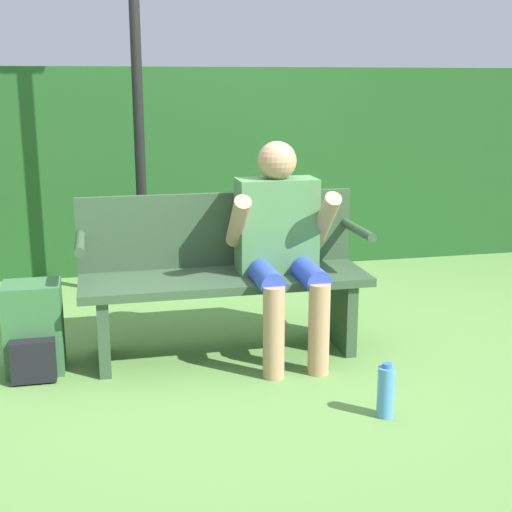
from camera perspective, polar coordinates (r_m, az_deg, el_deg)
The scene contains 8 objects.
ground_plane at distance 4.01m, azimuth -2.43°, elevation -7.78°, with size 40.00×40.00×0.00m, color #5B8942.
hedge_back at distance 5.74m, azimuth -6.10°, elevation 6.90°, with size 12.00×0.38×1.58m.
park_bench at distance 3.93m, azimuth -2.66°, elevation -1.47°, with size 1.56×0.49×0.87m.
person_seated at distance 3.84m, azimuth 2.01°, elevation 1.40°, with size 0.57×0.59×1.16m.
backpack at distance 3.86m, azimuth -17.35°, elevation -5.74°, with size 0.29×0.32×0.47m.
water_bottle at distance 3.31m, azimuth 10.35°, elevation -10.61°, with size 0.08×0.08×0.26m.
signpost at distance 4.82m, azimuth -9.59°, elevation 16.06°, with size 0.37×0.09×2.95m.
parked_car at distance 17.43m, azimuth 7.16°, elevation 10.85°, with size 4.51×2.44×1.21m.
Camera 1 is at (-0.65, -3.67, 1.48)m, focal length 50.00 mm.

